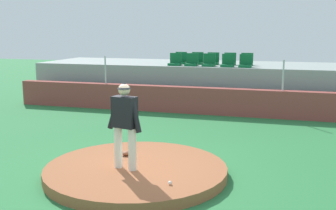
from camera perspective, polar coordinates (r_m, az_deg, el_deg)
name	(u,v)px	position (r m, az deg, el deg)	size (l,w,h in m)	color
ground_plane	(136,175)	(9.00, -4.44, -9.70)	(60.00, 60.00, 0.00)	#2B743D
pitchers_mound	(136,171)	(8.96, -4.45, -9.05)	(3.89, 3.89, 0.22)	#9D5A39
pitcher	(125,119)	(8.49, -6.02, -1.97)	(0.85, 0.38, 1.83)	white
baseball	(170,183)	(7.86, 0.27, -10.73)	(0.07, 0.07, 0.07)	white
fielding_glove	(127,153)	(9.65, -5.63, -6.62)	(0.30, 0.20, 0.11)	brown
brick_barrier	(202,101)	(15.34, 4.76, 0.61)	(15.21, 0.40, 0.99)	brown
fence_post_left	(105,70)	(16.43, -8.66, 4.82)	(0.06, 0.06, 1.08)	silver
fence_post_right	(283,75)	(14.90, 15.66, 3.99)	(0.06, 0.06, 1.08)	silver
bleacher_platform	(215,83)	(17.94, 6.55, 3.08)	(15.18, 3.89, 1.66)	#919B97
stadium_chair_0	(175,62)	(16.79, 1.01, 6.03)	(0.48, 0.44, 0.50)	#0F5D31
stadium_chair_1	(192,62)	(16.63, 3.31, 5.97)	(0.48, 0.44, 0.50)	#0F5D31
stadium_chair_2	(209,62)	(16.49, 5.71, 5.90)	(0.48, 0.44, 0.50)	#0F5D31
stadium_chair_3	(228,63)	(16.31, 8.27, 5.80)	(0.48, 0.44, 0.50)	#0F5D31
stadium_chair_4	(245,63)	(16.22, 10.67, 5.70)	(0.48, 0.44, 0.50)	#0F5D31
stadium_chair_5	(181,60)	(17.63, 1.76, 6.23)	(0.48, 0.44, 0.50)	#0F5D31
stadium_chair_6	(197,60)	(17.46, 4.06, 6.17)	(0.48, 0.44, 0.50)	#0F5D31
stadium_chair_7	(213,61)	(17.32, 6.23, 6.10)	(0.48, 0.44, 0.50)	#0F5D31
stadium_chair_8	(230,61)	(17.24, 8.55, 6.03)	(0.48, 0.44, 0.50)	#0F5D31
stadium_chair_9	(247,62)	(17.13, 10.86, 5.93)	(0.48, 0.44, 0.50)	#0F5D31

